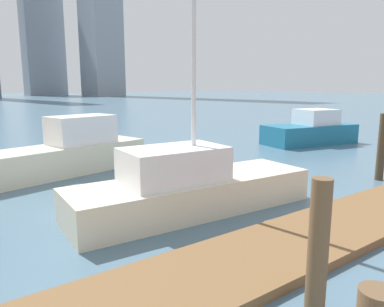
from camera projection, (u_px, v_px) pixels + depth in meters
ground_plane at (25, 161)px, 15.59m from camera, size 300.00×300.00×0.00m
floating_dock at (292, 244)px, 7.21m from camera, size 11.58×2.00×0.18m
dock_piling_0 at (318, 247)px, 5.04m from camera, size 0.28×0.28×1.94m
dock_piling_1 at (382, 147)px, 12.30m from camera, size 0.26×0.26×2.26m
moored_boat_0 at (189, 187)px, 9.27m from camera, size 6.53×2.27×7.38m
moored_boat_2 at (311, 131)px, 20.23m from camera, size 5.47×3.05×1.89m
moored_boat_3 at (60, 154)px, 13.20m from camera, size 7.19×3.20×2.06m
skyline_tower_4 at (43, 40)px, 120.57m from camera, size 12.71×7.80×35.71m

